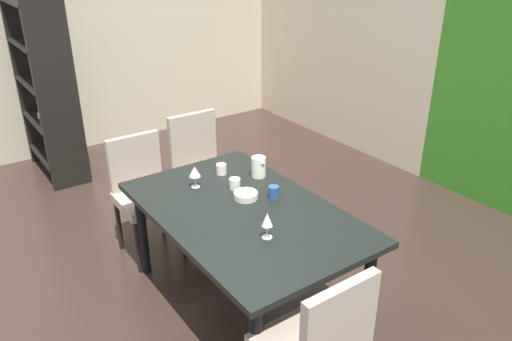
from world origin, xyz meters
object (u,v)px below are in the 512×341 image
Objects in this scene: display_shelf at (45,84)px; pitcher_corner at (259,167)px; wine_glass_west at (268,220)px; chair_left_near at (143,189)px; chair_left_far at (201,169)px; cup_rear at (221,169)px; dining_table at (244,221)px; wine_glass_near_shelf at (195,172)px; cup_east at (274,192)px; serving_bowl_front at (246,195)px; cup_center at (235,184)px.

display_shelf is 2.72m from pitcher_corner.
wine_glass_west is 1.07× the size of pitcher_corner.
wine_glass_west is at bearing 97.94° from chair_left_near.
chair_left_far is at bearing -179.20° from chair_left_near.
chair_left_near is at bearing -138.83° from cup_rear.
dining_table is at bearing 104.34° from chair_left_near.
pitcher_corner is (0.67, 0.62, 0.27)m from chair_left_near.
wine_glass_near_shelf is at bearing 7.70° from display_shelf.
wine_glass_west is 2.07× the size of cup_rear.
cup_east is (0.99, -0.00, 0.21)m from chair_left_far.
display_shelf is 12.14× the size of serving_bowl_front.
pitcher_corner is (-0.32, 0.11, 0.04)m from cup_east.
dining_table is at bearing 8.30° from display_shelf.
cup_east is at bearing 94.80° from dining_table.
wine_glass_near_shelf is at bearing -104.28° from pitcher_corner.
pitcher_corner is at bearing 75.72° from wine_glass_near_shelf.
chair_left_far reaches higher than serving_bowl_front.
serving_bowl_front is at bearing -49.83° from pitcher_corner.
wine_glass_near_shelf reaches higher than cup_east.
chair_left_near is 12.11× the size of cup_rear.
wine_glass_west is 2.00× the size of cup_east.
dining_table is 2.98m from display_shelf.
chair_left_far reaches higher than cup_center.
cup_center is 0.26m from cup_rear.
cup_center is (0.18, 0.21, -0.07)m from wine_glass_near_shelf.
cup_east reaches higher than cup_rear.
chair_left_near is 0.95m from pitcher_corner.
serving_bowl_front is at bearing 79.86° from chair_left_far.
serving_bowl_front is at bearing -121.38° from cup_east.
chair_left_near is at bearing -165.66° from dining_table.
cup_center is at bearing -75.30° from pitcher_corner.
chair_left_far is at bearing 166.53° from wine_glass_west.
chair_left_far reaches higher than wine_glass_near_shelf.
chair_left_far is at bearing -171.34° from pitcher_corner.
wine_glass_west is (1.36, -0.33, 0.28)m from chair_left_far.
cup_center is at bearing 173.99° from serving_bowl_front.
wine_glass_near_shelf is 0.40m from serving_bowl_front.
dining_table is 0.56m from cup_rear.
dining_table is at bearing 75.76° from chair_left_far.
display_shelf reaches higher than cup_rear.
serving_bowl_front is 0.42m from cup_rear.
serving_bowl_front is at bearing 29.40° from wine_glass_near_shelf.
chair_left_near is at bearing -172.06° from wine_glass_west.
pitcher_corner is (0.19, 0.20, 0.04)m from cup_rear.
cup_rear is at bearing 162.92° from dining_table.
display_shelf is 2.87m from serving_bowl_front.
cup_rear is (0.48, 0.42, 0.24)m from chair_left_near.
cup_center is at bearing 116.87° from chair_left_near.
cup_center is 0.29m from cup_east.
cup_east is at bearing 10.34° from cup_rear.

